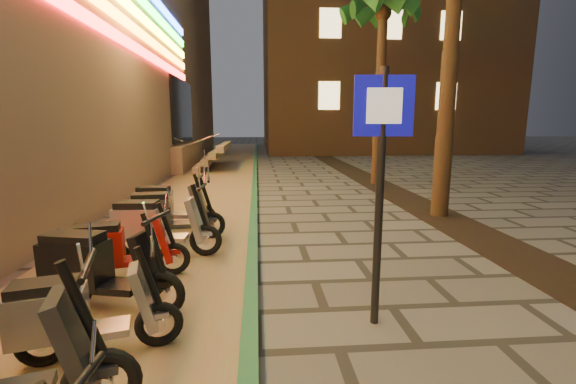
{
  "coord_description": "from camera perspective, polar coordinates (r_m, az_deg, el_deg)",
  "views": [
    {
      "loc": [
        -0.8,
        -1.78,
        2.23
      ],
      "look_at": [
        -0.34,
        3.93,
        1.2
      ],
      "focal_mm": 24.0,
      "sensor_mm": 36.0,
      "label": 1
    }
  ],
  "objects": [
    {
      "name": "scooter_10",
      "position": [
        7.65,
        -17.55,
        -3.12
      ],
      "size": [
        1.74,
        0.67,
        1.22
      ],
      "rotation": [
        0.0,
        0.0,
        0.12
      ],
      "color": "black",
      "rests_on": "ground"
    },
    {
      "name": "green_curb",
      "position": [
        11.99,
        -5.02,
        -0.32
      ],
      "size": [
        0.18,
        60.0,
        0.1
      ],
      "primitive_type": "cube",
      "color": "#24613C",
      "rests_on": "ground"
    },
    {
      "name": "scooter_6",
      "position": [
        4.26,
        -28.83,
        -15.61
      ],
      "size": [
        1.52,
        0.74,
        1.07
      ],
      "rotation": [
        0.0,
        0.0,
        0.25
      ],
      "color": "black",
      "rests_on": "ground"
    },
    {
      "name": "scooter_7",
      "position": [
        5.19,
        -26.51,
        -9.98
      ],
      "size": [
        1.75,
        0.83,
        1.23
      ],
      "rotation": [
        0.0,
        0.0,
        -0.23
      ],
      "color": "black",
      "rests_on": "ground"
    },
    {
      "name": "planting_strip",
      "position": [
        8.38,
        27.42,
        -6.34
      ],
      "size": [
        1.2,
        40.0,
        0.02
      ],
      "primitive_type": "cube",
      "color": "black",
      "rests_on": "ground"
    },
    {
      "name": "pedestrian_sign",
      "position": [
        4.17,
        13.63,
        4.09
      ],
      "size": [
        0.61,
        0.12,
        2.79
      ],
      "rotation": [
        0.0,
        0.0,
        -0.09
      ],
      "color": "black",
      "rests_on": "ground"
    },
    {
      "name": "parking_strip",
      "position": [
        12.13,
        -13.07,
        -0.64
      ],
      "size": [
        3.4,
        60.0,
        0.01
      ],
      "primitive_type": "cube",
      "color": "#8C7251",
      "rests_on": "ground"
    },
    {
      "name": "palm_d",
      "position": [
        14.94,
        13.93,
        24.32
      ],
      "size": [
        2.97,
        3.02,
        7.16
      ],
      "color": "#472D19",
      "rests_on": "ground"
    },
    {
      "name": "scooter_8",
      "position": [
        5.99,
        -24.01,
        -7.67
      ],
      "size": [
        1.59,
        0.74,
        1.12
      ],
      "rotation": [
        0.0,
        0.0,
        0.23
      ],
      "color": "black",
      "rests_on": "ground"
    },
    {
      "name": "scooter_11",
      "position": [
        8.54,
        -17.58,
        -1.86
      ],
      "size": [
        1.69,
        0.64,
        1.19
      ],
      "rotation": [
        0.0,
        0.0,
        -0.11
      ],
      "color": "black",
      "rests_on": "ground"
    },
    {
      "name": "scooter_9",
      "position": [
        6.82,
        -19.17,
        -4.73
      ],
      "size": [
        1.76,
        0.62,
        1.24
      ],
      "rotation": [
        0.0,
        0.0,
        -0.04
      ],
      "color": "black",
      "rests_on": "ground"
    }
  ]
}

